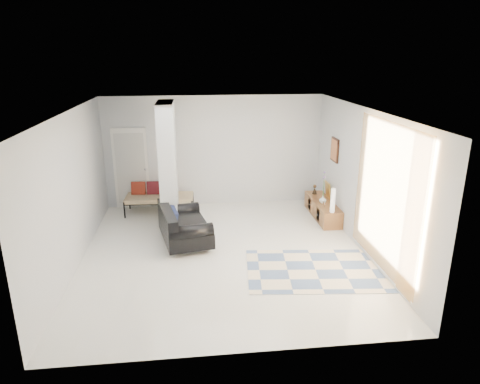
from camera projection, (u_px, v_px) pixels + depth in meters
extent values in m
plane|color=white|center=(224.00, 253.00, 8.48)|extent=(6.00, 6.00, 0.00)
plane|color=white|center=(222.00, 111.00, 7.62)|extent=(6.00, 6.00, 0.00)
plane|color=silver|center=(214.00, 151.00, 10.88)|extent=(6.00, 0.00, 6.00)
plane|color=silver|center=(243.00, 257.00, 5.22)|extent=(6.00, 0.00, 6.00)
plane|color=silver|center=(72.00, 191.00, 7.75)|extent=(0.00, 6.00, 6.00)
plane|color=silver|center=(364.00, 181.00, 8.35)|extent=(0.00, 6.00, 6.00)
cube|color=silver|center=(168.00, 166.00, 9.44)|extent=(0.35, 1.20, 2.80)
cube|color=white|center=(131.00, 168.00, 10.73)|extent=(0.85, 0.06, 2.04)
plane|color=gold|center=(386.00, 197.00, 7.24)|extent=(0.00, 2.55, 2.55)
cube|color=black|center=(335.00, 150.00, 9.88)|extent=(0.04, 0.45, 0.55)
cube|color=brown|center=(323.00, 209.00, 10.30)|extent=(0.45, 1.69, 0.40)
cube|color=black|center=(318.00, 215.00, 9.92)|extent=(0.02, 0.23, 0.28)
cube|color=black|center=(310.00, 204.00, 10.64)|extent=(0.02, 0.23, 0.28)
cube|color=gold|center=(328.00, 190.00, 10.42)|extent=(0.09, 0.32, 0.40)
cube|color=silver|center=(324.00, 204.00, 9.86)|extent=(0.04, 0.10, 0.12)
cylinder|color=silver|center=(174.00, 255.00, 8.30)|extent=(0.05, 0.05, 0.10)
cylinder|color=silver|center=(164.00, 230.00, 9.45)|extent=(0.05, 0.05, 0.10)
cylinder|color=silver|center=(209.00, 250.00, 8.51)|extent=(0.05, 0.05, 0.10)
cylinder|color=silver|center=(196.00, 226.00, 9.66)|extent=(0.05, 0.05, 0.10)
cube|color=black|center=(185.00, 231.00, 8.92)|extent=(1.18, 1.66, 0.30)
cube|color=black|center=(167.00, 218.00, 8.72)|extent=(0.49, 1.52, 0.36)
cylinder|color=black|center=(191.00, 232.00, 8.27)|extent=(0.90, 0.44, 0.28)
cylinder|color=black|center=(179.00, 210.00, 9.42)|extent=(0.90, 0.44, 0.28)
cube|color=black|center=(173.00, 216.00, 8.74)|extent=(0.25, 0.57, 0.31)
cylinder|color=black|center=(124.00, 210.00, 10.22)|extent=(0.04, 0.04, 0.40)
cylinder|color=black|center=(192.00, 209.00, 10.32)|extent=(0.04, 0.04, 0.40)
cylinder|color=black|center=(129.00, 201.00, 10.85)|extent=(0.04, 0.04, 0.40)
cylinder|color=black|center=(193.00, 200.00, 10.94)|extent=(0.04, 0.04, 0.40)
cube|color=beige|center=(159.00, 198.00, 10.53)|extent=(1.66, 0.77, 0.12)
cube|color=maroon|center=(138.00, 188.00, 10.57)|extent=(0.35, 0.18, 0.33)
cube|color=maroon|center=(154.00, 188.00, 10.59)|extent=(0.35, 0.18, 0.33)
cube|color=maroon|center=(169.00, 188.00, 10.62)|extent=(0.35, 0.18, 0.33)
cube|color=beige|center=(315.00, 270.00, 7.81)|extent=(2.63, 1.89, 0.01)
cylinder|color=silver|center=(333.00, 200.00, 9.46)|extent=(0.10, 0.10, 0.54)
imported|color=white|center=(323.00, 199.00, 10.09)|extent=(0.19, 0.19, 0.18)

